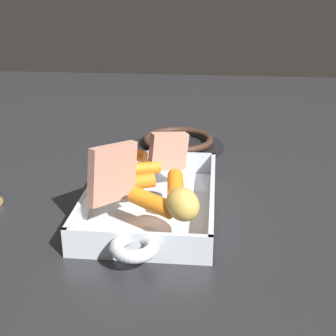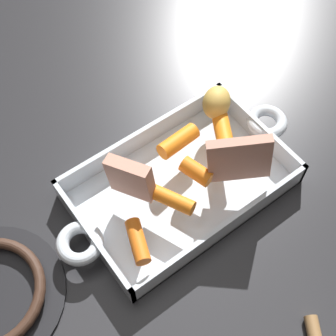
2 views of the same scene
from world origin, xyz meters
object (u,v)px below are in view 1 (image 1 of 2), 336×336
object	(u,v)px
roasting_dish	(152,202)
roast_slice_thin	(113,173)
baby_carrot_short	(131,154)
baby_carrot_southeast	(139,169)
baby_carrot_center_left	(152,202)
stove_burner_rear	(178,143)
baby_carrot_center_right	(176,185)
baby_carrot_southwest	(140,181)
potato_halved	(183,204)
roast_slice_outer	(168,151)

from	to	relation	value
roasting_dish	roast_slice_thin	distance (m)	0.10
baby_carrot_short	baby_carrot_southeast	world-z (taller)	same
baby_carrot_center_left	stove_burner_rear	bearing A→B (deg)	-0.92
roast_slice_thin	baby_carrot_center_left	world-z (taller)	roast_slice_thin
baby_carrot_center_right	roasting_dish	bearing A→B (deg)	57.66
roast_slice_thin	baby_carrot_center_left	distance (m)	0.07
baby_carrot_southeast	roasting_dish	bearing A→B (deg)	-146.90
baby_carrot_southeast	baby_carrot_southwest	bearing A→B (deg)	-169.11
baby_carrot_center_right	baby_carrot_southwest	distance (m)	0.05
baby_carrot_center_left	potato_halved	distance (m)	0.05
roasting_dish	baby_carrot_short	bearing A→B (deg)	25.28
roast_slice_thin	potato_halved	distance (m)	0.11
baby_carrot_center_right	baby_carrot_short	bearing A→B (deg)	34.25
baby_carrot_short	roast_slice_outer	bearing A→B (deg)	-118.74
roast_slice_outer	baby_carrot_center_right	world-z (taller)	roast_slice_outer
roast_slice_thin	baby_carrot_short	world-z (taller)	roast_slice_thin
roasting_dish	potato_halved	bearing A→B (deg)	-152.75
roast_slice_thin	potato_halved	xyz separation A→B (m)	(-0.05, -0.10, -0.02)
roast_slice_outer	potato_halved	world-z (taller)	roast_slice_outer
roast_slice_outer	potato_halved	size ratio (longest dim) A/B	1.18
baby_carrot_center_right	baby_carrot_short	world-z (taller)	baby_carrot_center_right
baby_carrot_center_left	potato_halved	bearing A→B (deg)	-117.18
roasting_dish	baby_carrot_short	world-z (taller)	baby_carrot_short
roast_slice_outer	potato_halved	distance (m)	0.18
roast_slice_outer	baby_carrot_southwest	xyz separation A→B (m)	(-0.08, 0.03, -0.02)
roasting_dish	baby_carrot_southwest	bearing A→B (deg)	133.04
baby_carrot_center_right	stove_burner_rear	bearing A→B (deg)	3.79
roasting_dish	baby_carrot_southeast	size ratio (longest dim) A/B	5.62
roast_slice_thin	stove_burner_rear	distance (m)	0.36
baby_carrot_short	potato_halved	world-z (taller)	potato_halved
roast_slice_thin	baby_carrot_center_right	size ratio (longest dim) A/B	1.33
stove_burner_rear	roast_slice_thin	bearing A→B (deg)	169.39
baby_carrot_center_left	stove_burner_rear	size ratio (longest dim) A/B	0.35
roast_slice_thin	baby_carrot_southeast	size ratio (longest dim) A/B	1.19
baby_carrot_southwest	potato_halved	size ratio (longest dim) A/B	0.85
roast_slice_thin	baby_carrot_center_left	bearing A→B (deg)	-114.70
roasting_dish	baby_carrot_center_right	distance (m)	0.06
baby_carrot_center_right	baby_carrot_center_left	size ratio (longest dim) A/B	0.93
potato_halved	baby_carrot_short	bearing A→B (deg)	26.27
roast_slice_outer	baby_carrot_center_right	bearing A→B (deg)	-167.93
roast_slice_thin	potato_halved	bearing A→B (deg)	-115.75
baby_carrot_center_right	baby_carrot_southwest	bearing A→B (deg)	79.03
roast_slice_outer	stove_burner_rear	size ratio (longest dim) A/B	0.32
potato_halved	roast_slice_outer	bearing A→B (deg)	11.56
roast_slice_outer	baby_carrot_short	distance (m)	0.08
roasting_dish	potato_halved	world-z (taller)	potato_halved
roasting_dish	potato_halved	size ratio (longest dim) A/B	7.49
roasting_dish	roast_slice_thin	size ratio (longest dim) A/B	4.71
roast_slice_outer	stove_burner_rear	world-z (taller)	roast_slice_outer
stove_burner_rear	baby_carrot_southeast	bearing A→B (deg)	170.13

